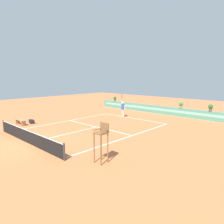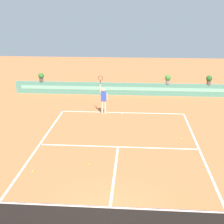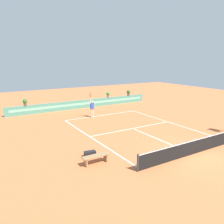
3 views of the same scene
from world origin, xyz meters
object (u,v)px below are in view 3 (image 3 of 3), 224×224
Objects in this scene: bench_courtside at (96,157)px; potted_plant_far_left at (25,102)px; potted_plant_right at (108,94)px; gear_bag at (90,154)px; tennis_player at (92,107)px; tennis_ball_mid_court at (153,120)px; potted_plant_far_right at (128,92)px; tennis_ball_near_baseline at (136,137)px; tennis_ball_by_sideline at (115,147)px.

bench_courtside is 14.45m from potted_plant_far_left.
potted_plant_right is 10.25m from potted_plant_far_left.
gear_bag is at bearing -85.27° from potted_plant_far_left.
tennis_player is 6.22m from tennis_ball_mid_court.
potted_plant_far_right is (12.35, 13.37, 1.23)m from gear_bag.
tennis_player is (4.48, 8.62, 0.87)m from gear_bag.
tennis_ball_near_baseline is 14.46m from potted_plant_far_right.
tennis_ball_by_sideline is at bearing -106.05° from tennis_player.
tennis_player is at bearing 73.95° from tennis_ball_by_sideline.
gear_bag is 0.97× the size of potted_plant_far_left.
tennis_ball_near_baseline and tennis_ball_mid_court have the same top height.
bench_courtside is 10.79m from tennis_ball_mid_court.
gear_bag is 10.29× the size of tennis_ball_mid_court.
potted_plant_far_left is at bearing 93.90° from bench_courtside.
bench_courtside reaches higher than gear_bag.
bench_courtside is 0.62× the size of tennis_player.
tennis_ball_mid_court is (4.62, -4.04, -1.02)m from tennis_player.
tennis_player is 38.01× the size of tennis_ball_near_baseline.
potted_plant_far_left is at bearing 139.63° from tennis_player.
potted_plant_far_right is 13.46m from potted_plant_far_left.
tennis_ball_near_baseline is 13.39m from potted_plant_far_left.
tennis_ball_by_sideline is at bearing 14.38° from gear_bag.
potted_plant_right reaches higher than tennis_ball_by_sideline.
tennis_player is 38.01× the size of tennis_ball_by_sideline.
tennis_ball_by_sideline is at bearing -162.68° from tennis_ball_near_baseline.
bench_courtside is at bearing -145.44° from tennis_ball_by_sideline.
tennis_ball_mid_court is at bearing -40.74° from potted_plant_far_left.
bench_courtside is 23.53× the size of tennis_ball_by_sideline.
potted_plant_right and potted_plant_far_right have the same top height.
tennis_ball_mid_court is 8.90m from potted_plant_right.
tennis_ball_by_sideline is at bearing -118.60° from potted_plant_right.
tennis_player reaches higher than potted_plant_far_left.
gear_bag is at bearing -164.07° from tennis_ball_near_baseline.
tennis_ball_near_baseline is at bearing 26.43° from bench_courtside.
potted_plant_far_right is at bearing 51.49° from tennis_ball_by_sideline.
gear_bag is 4.69m from tennis_ball_near_baseline.
potted_plant_far_right is (10.20, 12.81, 1.38)m from tennis_ball_by_sideline.
tennis_player is 7.34m from potted_plant_far_left.
bench_courtside is 19.07m from potted_plant_far_right.
tennis_player reaches higher than potted_plant_far_right.
tennis_player is 7.40m from tennis_ball_near_baseline.
gear_bag reaches higher than tennis_ball_mid_court.
potted_plant_far_left reaches higher than tennis_ball_near_baseline.
bench_courtside reaches higher than tennis_ball_near_baseline.
bench_courtside is 17.14m from potted_plant_right.
potted_plant_far_left is at bearing 180.00° from potted_plant_far_right.
potted_plant_far_left is at bearing 139.26° from tennis_ball_mid_court.
bench_courtside is 5.19m from tennis_ball_near_baseline.
tennis_player is at bearing 90.28° from tennis_ball_near_baseline.
potted_plant_right is (6.99, 12.81, 1.38)m from tennis_ball_by_sideline.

